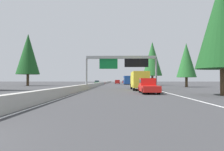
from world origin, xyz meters
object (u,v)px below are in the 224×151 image
at_px(pickup_near_center, 148,86).
at_px(box_truck_far_left, 139,80).
at_px(sign_gantry_overhead, 122,63).
at_px(sedan_mid_center, 124,82).
at_px(oncoming_near, 97,82).
at_px(conifer_right_foreground, 223,21).
at_px(bus_distant_b, 127,80).
at_px(conifer_right_near, 186,60).
at_px(conifer_left_near, 28,54).
at_px(conifer_right_mid, 152,59).
at_px(minivan_near_right, 117,82).

distance_m(pickup_near_center, box_truck_far_left, 8.53).
bearing_deg(pickup_near_center, sign_gantry_overhead, 15.13).
distance_m(sedan_mid_center, oncoming_near, 42.41).
xyz_separation_m(oncoming_near, conifer_right_foreground, (-60.11, -19.16, 7.15)).
bearing_deg(bus_distant_b, pickup_near_center, -179.83).
xyz_separation_m(pickup_near_center, conifer_right_near, (23.26, -12.29, 5.33)).
xyz_separation_m(bus_distant_b, conifer_right_near, (-29.32, -12.44, 4.53)).
relative_size(sign_gantry_overhead, conifer_left_near, 0.86).
distance_m(oncoming_near, conifer_right_mid, 26.34).
bearing_deg(conifer_right_mid, conifer_right_near, -162.57).
xyz_separation_m(minivan_near_right, conifer_right_mid, (-20.89, -10.94, 7.34)).
xyz_separation_m(box_truck_far_left, conifer_right_mid, (31.23, -7.37, 6.68)).
bearing_deg(bus_distant_b, sign_gantry_overhead, 176.11).
xyz_separation_m(conifer_right_mid, conifer_left_near, (-6.97, 36.34, 0.73)).
relative_size(sedan_mid_center, conifer_left_near, 0.30).
xyz_separation_m(sign_gantry_overhead, sedan_mid_center, (86.11, -3.01, -4.02)).
height_order(sedan_mid_center, conifer_right_mid, conifer_right_mid).
bearing_deg(minivan_near_right, box_truck_far_left, -176.09).
relative_size(minivan_near_right, conifer_left_near, 0.34).
distance_m(pickup_near_center, bus_distant_b, 52.59).
xyz_separation_m(oncoming_near, conifer_left_near, (-23.65, 17.42, 8.34)).
relative_size(box_truck_far_left, conifer_right_mid, 0.62).
bearing_deg(sign_gantry_overhead, pickup_near_center, -164.87).
height_order(sign_gantry_overhead, pickup_near_center, sign_gantry_overhead).
relative_size(conifer_right_near, conifer_left_near, 0.69).
bearing_deg(conifer_left_near, sign_gantry_overhead, -129.63).
xyz_separation_m(pickup_near_center, minivan_near_right, (60.62, 3.82, 0.04)).
bearing_deg(conifer_right_mid, minivan_near_right, 27.64).
distance_m(box_truck_far_left, bus_distant_b, 44.08).
distance_m(conifer_right_near, conifer_left_near, 42.67).
distance_m(bus_distant_b, conifer_right_foreground, 57.11).
distance_m(conifer_right_foreground, conifer_left_near, 51.66).
bearing_deg(conifer_left_near, oncoming_near, -36.38).
distance_m(conifer_right_near, conifer_right_mid, 17.38).
distance_m(box_truck_far_left, conifer_right_foreground, 15.68).
distance_m(box_truck_far_left, conifer_right_near, 19.92).
bearing_deg(minivan_near_right, conifer_right_near, -156.67).
bearing_deg(conifer_right_near, sign_gantry_overhead, 128.70).
bearing_deg(box_truck_far_left, sign_gantry_overhead, 47.22).
bearing_deg(conifer_right_mid, bus_distant_b, 29.51).
xyz_separation_m(bus_distant_b, oncoming_near, (3.82, 11.64, -1.03)).
xyz_separation_m(sedan_mid_center, minivan_near_right, (-36.52, 3.84, 0.27)).
relative_size(conifer_right_foreground, conifer_right_mid, 0.94).
xyz_separation_m(sedan_mid_center, oncoming_near, (-40.73, 11.81, 0.00)).
height_order(conifer_right_mid, conifer_left_near, conifer_left_near).
relative_size(bus_distant_b, oncoming_near, 2.61).
relative_size(conifer_right_foreground, conifer_left_near, 0.87).
bearing_deg(minivan_near_right, oncoming_near, 117.88).
height_order(box_truck_far_left, sedan_mid_center, box_truck_far_left).
height_order(bus_distant_b, conifer_right_mid, conifer_right_mid).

